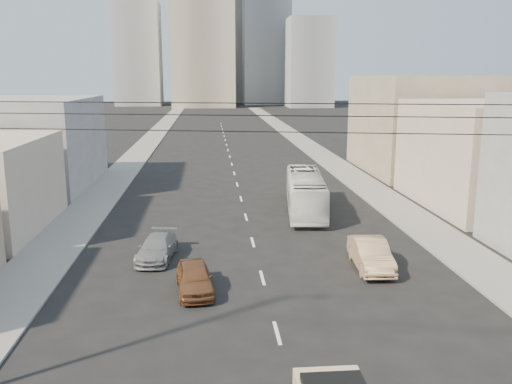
{
  "coord_description": "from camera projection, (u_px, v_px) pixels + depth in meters",
  "views": [
    {
      "loc": [
        -2.54,
        -11.62,
        9.96
      ],
      "look_at": [
        0.06,
        18.31,
        3.5
      ],
      "focal_mm": 38.0,
      "sensor_mm": 36.0,
      "label": 1
    }
  ],
  "objects": [
    {
      "name": "sedan_brown",
      "position": [
        194.0,
        278.0,
        25.35
      ],
      "size": [
        2.03,
        4.17,
        1.37
      ],
      "primitive_type": "imported",
      "rotation": [
        0.0,
        0.0,
        0.1
      ],
      "color": "brown",
      "rests_on": "ground"
    },
    {
      "name": "overhead_wires",
      "position": [
        313.0,
        117.0,
        13.2
      ],
      "size": [
        23.01,
        5.02,
        0.72
      ],
      "color": "black",
      "rests_on": "ground"
    },
    {
      "name": "bldg_right_far",
      "position": [
        423.0,
        124.0,
        57.12
      ],
      "size": [
        12.0,
        16.0,
        10.0
      ],
      "primitive_type": "cube",
      "color": "gray",
      "rests_on": "ground"
    },
    {
      "name": "city_bus",
      "position": [
        305.0,
        192.0,
        40.16
      ],
      "size": [
        3.76,
        10.95,
        2.99
      ],
      "primitive_type": "imported",
      "rotation": [
        0.0,
        0.0,
        -0.12
      ],
      "color": "silver",
      "rests_on": "ground"
    },
    {
      "name": "bldg_right_mid",
      "position": [
        496.0,
        155.0,
        41.7
      ],
      "size": [
        11.0,
        14.0,
        8.0
      ],
      "primitive_type": "cube",
      "color": "#B5A791",
      "rests_on": "ground"
    },
    {
      "name": "midrise_east",
      "position": [
        309.0,
        63.0,
        173.93
      ],
      "size": [
        14.0,
        14.0,
        28.0
      ],
      "primitive_type": "cube",
      "color": "gray",
      "rests_on": "ground"
    },
    {
      "name": "sidewalk_left",
      "position": [
        147.0,
        144.0,
        80.8
      ],
      "size": [
        3.5,
        180.0,
        0.12
      ],
      "primitive_type": "cube",
      "color": "gray",
      "rests_on": "ground"
    },
    {
      "name": "high_rise_tower",
      "position": [
        202.0,
        12.0,
        172.56
      ],
      "size": [
        20.0,
        20.0,
        60.0
      ],
      "primitive_type": "cube",
      "color": "gray",
      "rests_on": "ground"
    },
    {
      "name": "midrise_ne",
      "position": [
        266.0,
        47.0,
        191.13
      ],
      "size": [
        16.0,
        16.0,
        40.0
      ],
      "primitive_type": "cube",
      "color": "gray",
      "rests_on": "ground"
    },
    {
      "name": "midrise_nw",
      "position": [
        138.0,
        55.0,
        183.17
      ],
      "size": [
        15.0,
        15.0,
        34.0
      ],
      "primitive_type": "cube",
      "color": "gray",
      "rests_on": "ground"
    },
    {
      "name": "bldg_left_far",
      "position": [
        22.0,
        143.0,
        49.12
      ],
      "size": [
        12.0,
        16.0,
        8.0
      ],
      "primitive_type": "cube",
      "color": "gray",
      "rests_on": "ground"
    },
    {
      "name": "sedan_tan",
      "position": [
        371.0,
        254.0,
        28.45
      ],
      "size": [
        1.93,
        4.81,
        1.56
      ],
      "primitive_type": "imported",
      "rotation": [
        0.0,
        0.0,
        -0.06
      ],
      "color": "tan",
      "rests_on": "ground"
    },
    {
      "name": "midrise_back",
      "position": [
        230.0,
        43.0,
        204.3
      ],
      "size": [
        18.0,
        18.0,
        44.0
      ],
      "primitive_type": "cube",
      "color": "gray",
      "rests_on": "ground"
    },
    {
      "name": "sedan_grey",
      "position": [
        157.0,
        248.0,
        29.92
      ],
      "size": [
        2.33,
        4.61,
        1.28
      ],
      "primitive_type": "imported",
      "rotation": [
        0.0,
        0.0,
        -0.12
      ],
      "color": "slate",
      "rests_on": "ground"
    },
    {
      "name": "lane_dashes",
      "position": [
        231.0,
        160.0,
        65.24
      ],
      "size": [
        0.15,
        104.0,
        0.01
      ],
      "color": "silver",
      "rests_on": "ground"
    },
    {
      "name": "sidewalk_right",
      "position": [
        303.0,
        142.0,
        82.78
      ],
      "size": [
        3.5,
        180.0,
        0.12
      ],
      "primitive_type": "cube",
      "color": "gray",
      "rests_on": "ground"
    }
  ]
}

